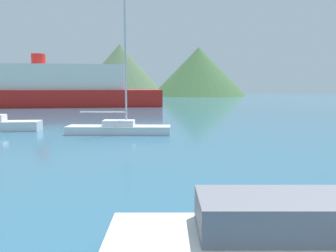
{
  "coord_description": "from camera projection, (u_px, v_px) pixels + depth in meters",
  "views": [
    {
      "loc": [
        -1.92,
        -1.16,
        3.11
      ],
      "look_at": [
        0.39,
        14.0,
        1.2
      ],
      "focal_mm": 35.0,
      "sensor_mm": 36.0,
      "label": 1
    }
  ],
  "objects": [
    {
      "name": "sailboat_middle",
      "position": [
        119.0,
        128.0,
        21.0
      ],
      "size": [
        6.76,
        2.55,
        8.59
      ],
      "rotation": [
        0.0,
        0.0,
        -0.17
      ],
      "color": "silver",
      "rests_on": "ground_plane"
    },
    {
      "name": "ferry_distant",
      "position": [
        40.0,
        88.0,
        48.57
      ],
      "size": [
        36.11,
        9.07,
        7.69
      ],
      "rotation": [
        0.0,
        0.0,
        -0.03
      ],
      "color": "red",
      "rests_on": "ground_plane"
    },
    {
      "name": "hill_central",
      "position": [
        120.0,
        70.0,
        100.88
      ],
      "size": [
        28.03,
        28.03,
        15.75
      ],
      "color": "#4C6647",
      "rests_on": "ground_plane"
    },
    {
      "name": "hill_east",
      "position": [
        198.0,
        72.0,
        98.75
      ],
      "size": [
        28.66,
        28.66,
        14.51
      ],
      "color": "#3D6038",
      "rests_on": "ground_plane"
    }
  ]
}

